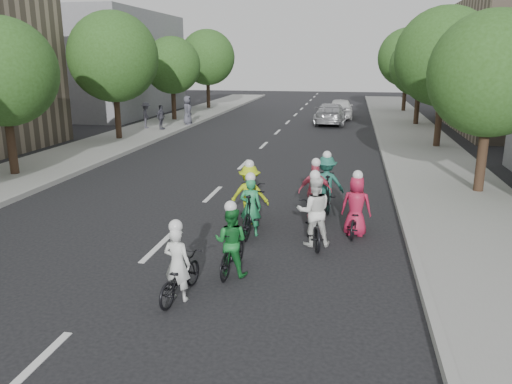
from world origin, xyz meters
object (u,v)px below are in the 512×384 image
(cyclist_6, at_px, (314,218))
(spectator_2, at_px, (187,110))
(follow_car_lead, at_px, (331,114))
(cyclist_4, at_px, (356,212))
(cyclist_2, at_px, (250,200))
(spectator_0, at_px, (146,115))
(cyclist_0, at_px, (179,273))
(cyclist_1, at_px, (232,246))
(spectator_1, at_px, (161,117))
(cyclist_3, at_px, (315,196))
(cyclist_7, at_px, (326,187))
(follow_car_trail, at_px, (340,108))
(cyclist_5, at_px, (251,211))

(cyclist_6, distance_m, spectator_2, 22.76)
(follow_car_lead, bearing_deg, cyclist_4, 95.77)
(cyclist_2, xyz_separation_m, spectator_0, (-10.12, 16.82, 0.30))
(cyclist_4, relative_size, cyclist_6, 0.86)
(cyclist_0, distance_m, follow_car_lead, 26.97)
(cyclist_0, xyz_separation_m, cyclist_1, (0.72, 1.28, 0.10))
(cyclist_0, bearing_deg, spectator_1, -60.17)
(cyclist_4, height_order, cyclist_6, cyclist_6)
(cyclist_3, height_order, spectator_2, spectator_2)
(cyclist_6, bearing_deg, follow_car_lead, -100.12)
(cyclist_3, xyz_separation_m, follow_car_lead, (-0.51, 21.46, 0.07))
(cyclist_4, xyz_separation_m, follow_car_lead, (-1.65, 22.65, 0.13))
(cyclist_3, bearing_deg, spectator_2, -70.35)
(cyclist_1, relative_size, spectator_2, 0.86)
(cyclist_6, bearing_deg, cyclist_0, 44.04)
(cyclist_1, bearing_deg, cyclist_7, -104.02)
(cyclist_6, distance_m, follow_car_lead, 23.56)
(spectator_0, bearing_deg, cyclist_0, -167.79)
(cyclist_4, xyz_separation_m, cyclist_7, (-0.88, 2.03, 0.11))
(cyclist_0, distance_m, spectator_2, 25.02)
(cyclist_1, bearing_deg, spectator_1, -60.20)
(cyclist_4, bearing_deg, follow_car_trail, -79.88)
(follow_car_lead, height_order, follow_car_trail, follow_car_trail)
(cyclist_2, xyz_separation_m, follow_car_lead, (1.24, 22.19, 0.07))
(cyclist_1, height_order, cyclist_3, cyclist_3)
(cyclist_4, distance_m, spectator_0, 21.63)
(cyclist_7, bearing_deg, cyclist_1, 61.59)
(cyclist_7, height_order, follow_car_lead, cyclist_7)
(cyclist_5, bearing_deg, cyclist_0, 80.67)
(cyclist_7, xyz_separation_m, follow_car_lead, (-0.77, 20.62, 0.02))
(cyclist_4, relative_size, follow_car_lead, 0.34)
(spectator_2, bearing_deg, cyclist_2, -161.47)
(cyclist_1, height_order, follow_car_trail, cyclist_1)
(cyclist_3, bearing_deg, cyclist_7, -115.81)
(follow_car_lead, relative_size, follow_car_trail, 1.11)
(cyclist_1, bearing_deg, follow_car_trail, -88.21)
(cyclist_7, distance_m, spectator_2, 20.23)
(spectator_1, distance_m, spectator_2, 2.79)
(follow_car_lead, relative_size, spectator_2, 2.65)
(cyclist_7, bearing_deg, cyclist_0, 59.27)
(cyclist_5, xyz_separation_m, spectator_2, (-8.36, 20.01, 0.48))
(cyclist_0, relative_size, spectator_2, 0.88)
(spectator_0, relative_size, spectator_1, 1.07)
(cyclist_4, distance_m, follow_car_trail, 26.21)
(cyclist_1, bearing_deg, spectator_0, -58.03)
(spectator_0, bearing_deg, follow_car_trail, -65.27)
(cyclist_4, bearing_deg, cyclist_1, 56.88)
(cyclist_0, xyz_separation_m, cyclist_7, (2.43, 6.30, 0.19))
(spectator_2, bearing_deg, follow_car_lead, -76.14)
(cyclist_3, xyz_separation_m, cyclist_7, (0.26, 0.84, 0.05))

